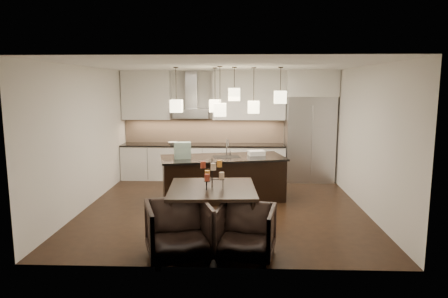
{
  "coord_description": "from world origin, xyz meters",
  "views": [
    {
      "loc": [
        0.3,
        -7.78,
        2.42
      ],
      "look_at": [
        0.0,
        0.2,
        1.15
      ],
      "focal_mm": 32.0,
      "sensor_mm": 36.0,
      "label": 1
    }
  ],
  "objects_px": {
    "refrigerator": "(309,139)",
    "dining_table": "(212,212)",
    "island_body": "(223,179)",
    "armchair_right": "(245,232)",
    "armchair_left": "(179,231)"
  },
  "relations": [
    {
      "from": "armchair_left",
      "to": "armchair_right",
      "type": "height_order",
      "value": "armchair_left"
    },
    {
      "from": "refrigerator",
      "to": "dining_table",
      "type": "relative_size",
      "value": 1.58
    },
    {
      "from": "island_body",
      "to": "armchair_right",
      "type": "bearing_deg",
      "value": -94.31
    },
    {
      "from": "dining_table",
      "to": "armchair_right",
      "type": "distance_m",
      "value": 0.94
    },
    {
      "from": "dining_table",
      "to": "refrigerator",
      "type": "bearing_deg",
      "value": 57.46
    },
    {
      "from": "armchair_left",
      "to": "dining_table",
      "type": "bearing_deg",
      "value": 45.65
    },
    {
      "from": "refrigerator",
      "to": "dining_table",
      "type": "bearing_deg",
      "value": -119.09
    },
    {
      "from": "island_body",
      "to": "refrigerator",
      "type": "bearing_deg",
      "value": 27.96
    },
    {
      "from": "refrigerator",
      "to": "island_body",
      "type": "bearing_deg",
      "value": -139.3
    },
    {
      "from": "armchair_left",
      "to": "refrigerator",
      "type": "bearing_deg",
      "value": 43.27
    },
    {
      "from": "island_body",
      "to": "dining_table",
      "type": "xyz_separation_m",
      "value": [
        -0.08,
        -2.15,
        -0.03
      ]
    },
    {
      "from": "refrigerator",
      "to": "armchair_right",
      "type": "height_order",
      "value": "refrigerator"
    },
    {
      "from": "refrigerator",
      "to": "armchair_left",
      "type": "distance_m",
      "value": 5.55
    },
    {
      "from": "island_body",
      "to": "armchair_right",
      "type": "xyz_separation_m",
      "value": [
        0.44,
        -2.94,
        -0.07
      ]
    },
    {
      "from": "refrigerator",
      "to": "dining_table",
      "type": "distance_m",
      "value": 4.62
    }
  ]
}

